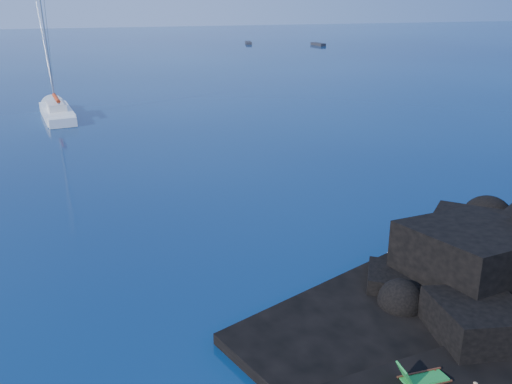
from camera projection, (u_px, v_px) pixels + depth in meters
surf_foam at (371, 327)px, 18.74m from camera, size 10.00×8.00×0.06m
sailboat at (58, 117)px, 50.90m from camera, size 5.01×13.08×13.43m
deck_chair at (425, 373)px, 15.19m from camera, size 1.60×0.70×1.10m
distant_boat_a at (248, 44)px, 127.23m from camera, size 2.16×4.69×0.60m
distant_boat_b at (318, 45)px, 123.24m from camera, size 2.34×4.93×0.63m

